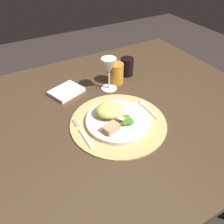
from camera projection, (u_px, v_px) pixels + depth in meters
name	position (u px, v px, depth m)	size (l,w,h in m)	color
ground_plane	(115.00, 201.00, 1.44)	(6.00, 6.00, 0.00)	#312825
dining_table	(117.00, 126.00, 1.02)	(1.29, 1.05, 0.76)	#443120
placemat	(118.00, 122.00, 0.88)	(0.38, 0.38, 0.01)	tan
dinner_plate	(118.00, 120.00, 0.87)	(0.25, 0.25, 0.02)	silver
pasta_serving	(109.00, 110.00, 0.87)	(0.11, 0.10, 0.04)	#D8CF63
salad_greens	(125.00, 120.00, 0.85)	(0.07, 0.07, 0.02)	#4F7811
bread_piece	(111.00, 128.00, 0.81)	(0.06, 0.04, 0.02)	tan
fork	(83.00, 134.00, 0.82)	(0.01, 0.17, 0.00)	silver
spoon	(146.00, 107.00, 0.95)	(0.02, 0.13, 0.01)	silver
napkin	(66.00, 91.00, 1.03)	(0.14, 0.11, 0.02)	white
wine_glass	(109.00, 68.00, 1.00)	(0.07, 0.07, 0.16)	silver
amber_tumbler	(116.00, 73.00, 1.08)	(0.07, 0.07, 0.10)	orange
dark_tumbler	(127.00, 67.00, 1.14)	(0.07, 0.07, 0.09)	black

